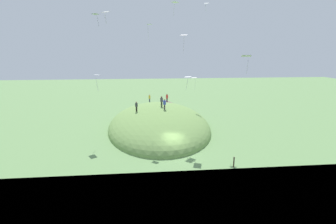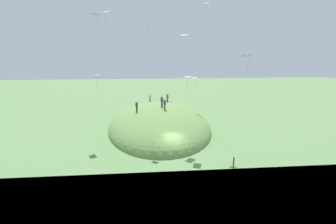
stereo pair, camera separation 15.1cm
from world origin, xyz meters
The scene contains 19 objects.
ground_plane centered at (0.00, 0.00, 0.00)m, with size 160.00×160.00×0.00m, color #679054.
grass_hill centered at (10.82, 1.33, 0.00)m, with size 25.82×16.14×6.05m, color #71974E.
dirt_path centered at (26.69, -2.83, 0.02)m, with size 10.16×1.38×0.04m, color #6B5650.
person_walking_path centered at (11.81, 0.82, 4.10)m, with size 0.60×0.60×1.74m.
person_watching_kites centered at (10.04, 4.88, 3.71)m, with size 0.50×0.50×1.60m.
person_with_child centered at (9.89, 0.48, 4.02)m, with size 0.62×0.62×1.65m.
person_near_shore centered at (19.85, -0.78, 3.09)m, with size 0.58×0.58×1.73m.
person_on_hilltop centered at (20.11, 2.66, 3.04)m, with size 0.51×0.51×1.58m.
kite_0 centered at (11.64, -1.27, 18.93)m, with size 1.40×1.36×2.04m.
kite_1 centered at (1.58, 7.53, 16.05)m, with size 1.00×1.06×1.33m.
kite_2 centered at (9.26, -5.50, 18.45)m, with size 0.67×0.77×1.11m.
kite_4 centered at (6.13, 9.79, 8.72)m, with size 1.26×1.15×2.29m.
kite_6 centered at (2.73, -1.89, 8.77)m, with size 1.35×1.12×1.63m.
kite_7 centered at (3.22, -1.38, 13.66)m, with size 0.84×0.97×2.21m.
kite_8 centered at (8.92, 2.69, 15.40)m, with size 0.83×0.89×2.07m.
kite_10 centered at (14.11, -5.01, 7.31)m, with size 0.70×0.94×2.20m.
kite_11 centered at (2.63, -9.21, 11.28)m, with size 1.11×1.35×2.26m.
kite_12 centered at (-0.48, 8.26, 15.55)m, with size 0.93×0.77×1.31m.
mooring_post centered at (-4.52, -5.73, 0.59)m, with size 0.14×0.14×1.18m, color brown.
Camera 1 is at (-27.45, 3.36, 12.03)m, focal length 26.11 mm.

